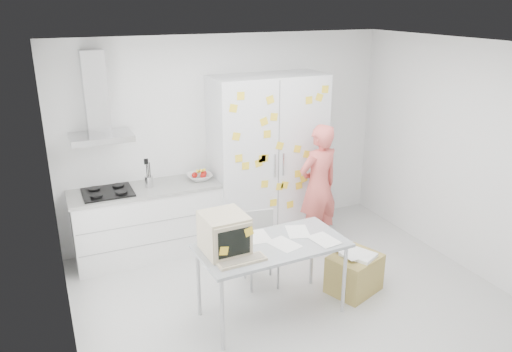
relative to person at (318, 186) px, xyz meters
name	(u,v)px	position (x,y,z in m)	size (l,w,h in m)	color
floor	(295,302)	(-0.90, -1.09, -0.83)	(4.50, 4.00, 0.02)	silver
walls	(268,165)	(-0.90, -0.37, 0.53)	(4.52, 4.01, 2.70)	white
ceiling	(303,46)	(-0.90, -1.09, 1.88)	(4.50, 4.00, 0.02)	white
counter_run	(148,221)	(-2.10, 0.61, -0.35)	(1.84, 0.63, 1.28)	white
range_hood	(97,105)	(-2.55, 0.74, 1.13)	(0.70, 0.48, 1.01)	silver
tall_cabinet	(268,158)	(-0.45, 0.58, 0.28)	(1.50, 0.68, 2.20)	silver
person	(318,186)	(0.00, 0.00, 0.00)	(0.60, 0.39, 1.65)	#E15E57
desk	(243,240)	(-1.53, -1.15, 0.08)	(1.52, 0.81, 1.19)	#9FA4A9
chair	(260,243)	(-1.08, -0.54, -0.34)	(0.44, 0.44, 0.85)	#A3A3A1
cardboard_box	(354,273)	(-0.20, -1.17, -0.60)	(0.66, 0.60, 0.48)	#AA9549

